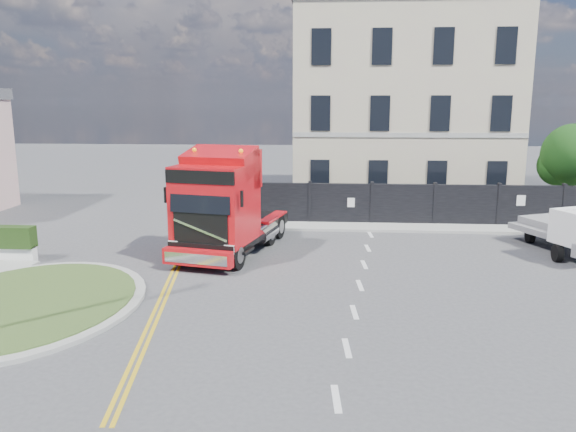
{
  "coord_description": "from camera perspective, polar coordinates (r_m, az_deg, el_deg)",
  "views": [
    {
      "loc": [
        1.85,
        -17.99,
        5.88
      ],
      "look_at": [
        0.43,
        1.96,
        1.8
      ],
      "focal_mm": 35.0,
      "sensor_mm": 36.0,
      "label": 1
    }
  ],
  "objects": [
    {
      "name": "tree",
      "position": [
        32.71,
        26.7,
        5.34
      ],
      "size": [
        3.2,
        3.2,
        4.8
      ],
      "color": "#382619",
      "rests_on": "ground"
    },
    {
      "name": "hoarding_fence",
      "position": [
        27.82,
        13.74,
        1.1
      ],
      "size": [
        18.8,
        0.25,
        2.0
      ],
      "color": "black",
      "rests_on": "ground"
    },
    {
      "name": "pavement_far",
      "position": [
        27.05,
        12.8,
        -1.19
      ],
      "size": [
        20.0,
        1.6,
        0.12
      ],
      "primitive_type": "cube",
      "color": "#989892",
      "rests_on": "ground"
    },
    {
      "name": "traffic_island",
      "position": [
        18.34,
        -25.31,
        -8.05
      ],
      "size": [
        6.8,
        6.8,
        0.17
      ],
      "color": "#989892",
      "rests_on": "ground"
    },
    {
      "name": "ground",
      "position": [
        19.01,
        -1.73,
        -6.49
      ],
      "size": [
        120.0,
        120.0,
        0.0
      ],
      "primitive_type": "plane",
      "color": "#424244",
      "rests_on": "ground"
    },
    {
      "name": "truck",
      "position": [
        21.52,
        -6.62,
        0.63
      ],
      "size": [
        3.98,
        7.25,
        4.11
      ],
      "rotation": [
        0.0,
        0.0,
        -0.22
      ],
      "color": "black",
      "rests_on": "ground"
    },
    {
      "name": "georgian_building",
      "position": [
        34.73,
        11.15,
        11.14
      ],
      "size": [
        12.3,
        10.3,
        12.8
      ],
      "color": "#B5A490",
      "rests_on": "ground"
    }
  ]
}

